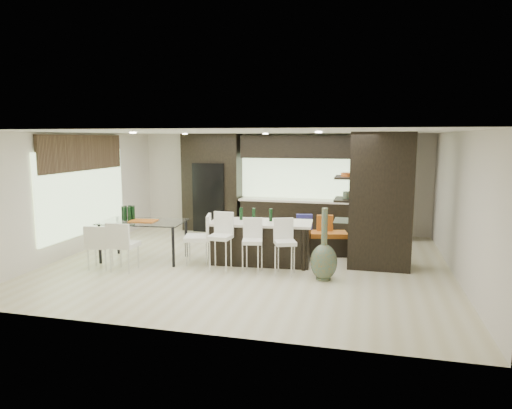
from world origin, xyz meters
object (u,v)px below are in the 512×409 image
(kitchen_island, at_px, (261,242))
(stool_mid, at_px, (252,251))
(stool_right, at_px, (285,253))
(floor_vase, at_px, (324,244))
(dining_table, at_px, (144,241))
(stool_left, at_px, (220,247))
(chair_end, at_px, (198,241))
(bench, at_px, (317,243))
(chair_near, at_px, (124,248))
(chair_far, at_px, (100,248))

(kitchen_island, relative_size, stool_mid, 2.45)
(stool_mid, bearing_deg, kitchen_island, 78.42)
(stool_right, relative_size, floor_vase, 0.65)
(kitchen_island, relative_size, dining_table, 1.19)
(kitchen_island, bearing_deg, dining_table, -175.30)
(stool_left, bearing_deg, chair_end, 154.66)
(bench, height_order, floor_vase, floor_vase)
(stool_left, bearing_deg, bench, 49.46)
(stool_right, xyz_separation_m, chair_end, (-1.89, 0.34, 0.04))
(stool_left, bearing_deg, dining_table, 173.52)
(kitchen_island, relative_size, bench, 1.55)
(bench, relative_size, chair_end, 1.41)
(stool_right, height_order, chair_end, chair_end)
(stool_mid, distance_m, dining_table, 2.49)
(stool_mid, height_order, chair_end, chair_end)
(bench, distance_m, dining_table, 3.76)
(stool_mid, distance_m, stool_right, 0.64)
(dining_table, bearing_deg, chair_end, -4.53)
(chair_near, bearing_deg, dining_table, 89.34)
(stool_left, height_order, bench, stool_left)
(dining_table, distance_m, chair_far, 0.96)
(chair_near, bearing_deg, bench, 30.89)
(floor_vase, bearing_deg, stool_right, 171.04)
(dining_table, xyz_separation_m, chair_far, (-0.55, -0.79, -0.01))
(kitchen_island, bearing_deg, chair_near, -158.25)
(dining_table, bearing_deg, floor_vase, -11.29)
(stool_mid, height_order, floor_vase, floor_vase)
(kitchen_island, relative_size, stool_right, 2.41)
(kitchen_island, distance_m, chair_near, 2.75)
(stool_mid, height_order, stool_right, stool_right)
(floor_vase, bearing_deg, stool_left, 177.04)
(stool_left, bearing_deg, chair_near, -161.28)
(floor_vase, xyz_separation_m, chair_near, (-3.84, -0.36, -0.22))
(chair_far, height_order, chair_end, chair_end)
(bench, bearing_deg, stool_right, -115.72)
(stool_left, relative_size, chair_far, 1.12)
(stool_right, distance_m, chair_near, 3.14)
(floor_vase, bearing_deg, chair_end, 170.19)
(stool_left, bearing_deg, floor_vase, 1.45)
(stool_mid, distance_m, chair_far, 3.04)
(stool_mid, relative_size, chair_far, 1.03)
(chair_end, bearing_deg, chair_far, 100.71)
(chair_near, xyz_separation_m, chair_end, (1.21, 0.82, 0.02))
(kitchen_island, distance_m, floor_vase, 1.64)
(stool_right, bearing_deg, dining_table, 152.07)
(chair_near, bearing_deg, floor_vase, 4.69)
(stool_mid, height_order, chair_far, stool_mid)
(stool_mid, relative_size, bench, 0.63)
(kitchen_island, distance_m, chair_far, 3.24)
(chair_end, bearing_deg, stool_right, -113.75)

